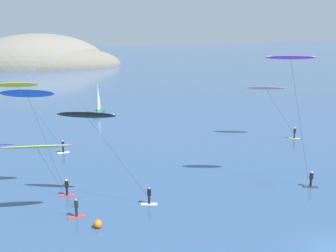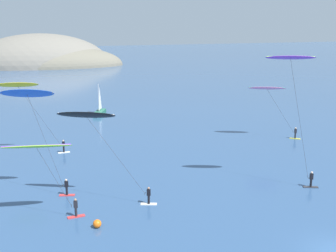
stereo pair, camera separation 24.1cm
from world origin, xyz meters
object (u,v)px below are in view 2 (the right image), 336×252
kitesurfer_purple (293,70)px  kitesurfer_blue (30,101)px  kitesurfer_lime (40,152)px  kitesurfer_pink (269,92)px  sailboat_near (99,112)px  kitesurfer_black (92,122)px  marker_buoy (97,224)px  kitesurfer_yellow (22,91)px

kitesurfer_purple → kitesurfer_blue: kitesurfer_purple is taller
kitesurfer_lime → kitesurfer_pink: bearing=25.2°
sailboat_near → kitesurfer_purple: kitesurfer_purple is taller
kitesurfer_purple → kitesurfer_black: bearing=169.7°
sailboat_near → kitesurfer_lime: (-13.46, -40.12, 5.38)m
kitesurfer_black → marker_buoy: 9.02m
kitesurfer_blue → kitesurfer_yellow: bearing=90.7°
kitesurfer_pink → marker_buoy: 35.05m
kitesurfer_yellow → kitesurfer_black: 18.61m
kitesurfer_pink → kitesurfer_black: size_ratio=0.88×
sailboat_near → kitesurfer_lime: bearing=-108.5°
kitesurfer_pink → kitesurfer_yellow: (-33.18, 4.48, 1.36)m
sailboat_near → kitesurfer_pink: (19.38, -24.69, 6.19)m
kitesurfer_black → kitesurfer_purple: bearing=-10.3°
kitesurfer_purple → kitesurfer_yellow: size_ratio=1.43×
kitesurfer_blue → kitesurfer_purple: bearing=-16.2°
kitesurfer_lime → kitesurfer_black: 5.44m
sailboat_near → kitesurfer_blue: kitesurfer_blue is taller
sailboat_near → kitesurfer_black: (-8.68, -38.09, 7.00)m
kitesurfer_blue → marker_buoy: (4.03, -8.72, -9.01)m
kitesurfer_pink → kitesurfer_black: kitesurfer_black is taller
kitesurfer_black → kitesurfer_pink: bearing=25.5°
kitesurfer_lime → kitesurfer_blue: 6.44m
kitesurfer_purple → kitesurfer_yellow: kitesurfer_purple is taller
sailboat_near → kitesurfer_pink: bearing=-51.9°
kitesurfer_pink → kitesurfer_purple: 19.82m
kitesurfer_yellow → kitesurfer_blue: bearing=-89.3°
kitesurfer_black → sailboat_near: bearing=77.2°
kitesurfer_lime → kitesurfer_blue: size_ratio=0.64×
kitesurfer_black → marker_buoy: kitesurfer_black is taller
kitesurfer_black → marker_buoy: bearing=-99.8°
kitesurfer_yellow → marker_buoy: kitesurfer_yellow is taller
marker_buoy → kitesurfer_yellow: bearing=100.3°
kitesurfer_pink → kitesurfer_lime: bearing=-154.8°
kitesurfer_black → kitesurfer_blue: 6.28m
kitesurfer_black → kitesurfer_lime: bearing=-157.0°
sailboat_near → kitesurfer_blue: (-13.61, -34.61, 8.72)m
kitesurfer_black → kitesurfer_blue: (-4.93, 3.48, 1.72)m
sailboat_near → kitesurfer_yellow: 25.61m
sailboat_near → kitesurfer_lime: 42.66m
kitesurfer_black → marker_buoy: (-0.90, -5.24, -7.29)m
kitesurfer_yellow → kitesurfer_black: kitesurfer_yellow is taller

